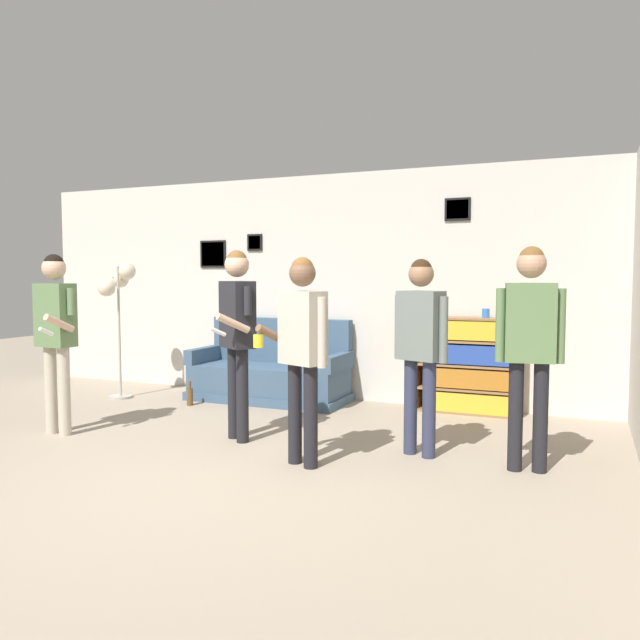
# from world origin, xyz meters

# --- Properties ---
(ground_plane) EXTENTS (20.00, 20.00, 0.00)m
(ground_plane) POSITION_xyz_m (0.00, 0.00, 0.00)
(ground_plane) COLOR gray
(wall_back) EXTENTS (8.70, 0.08, 2.70)m
(wall_back) POSITION_xyz_m (-0.00, 3.64, 1.35)
(wall_back) COLOR beige
(wall_back) RESTS_ON ground_plane
(couch) EXTENTS (1.90, 0.80, 0.96)m
(couch) POSITION_xyz_m (-0.73, 3.24, 0.31)
(couch) COLOR #3D5670
(couch) RESTS_ON ground_plane
(bookshelf) EXTENTS (1.11, 0.30, 1.04)m
(bookshelf) POSITION_xyz_m (1.57, 3.43, 0.52)
(bookshelf) COLOR olive
(bookshelf) RESTS_ON ground_plane
(floor_lamp) EXTENTS (0.41, 0.44, 1.64)m
(floor_lamp) POSITION_xyz_m (-2.47, 2.61, 1.29)
(floor_lamp) COLOR #ADA89E
(floor_lamp) RESTS_ON ground_plane
(person_player_foreground_left) EXTENTS (0.50, 0.48, 1.69)m
(person_player_foreground_left) POSITION_xyz_m (-1.81, 0.99, 1.04)
(person_player_foreground_left) COLOR #B7AD99
(person_player_foreground_left) RESTS_ON ground_plane
(person_player_foreground_center) EXTENTS (0.43, 0.60, 1.71)m
(person_player_foreground_center) POSITION_xyz_m (-0.15, 1.47, 1.06)
(person_player_foreground_center) COLOR black
(person_player_foreground_center) RESTS_ON ground_plane
(person_watcher_holding_cup) EXTENTS (0.57, 0.36, 1.63)m
(person_watcher_holding_cup) POSITION_xyz_m (0.71, 1.00, 1.00)
(person_watcher_holding_cup) COLOR black
(person_watcher_holding_cup) RESTS_ON ground_plane
(person_spectator_near_bookshelf) EXTENTS (0.48, 0.31, 1.62)m
(person_spectator_near_bookshelf) POSITION_xyz_m (1.48, 1.63, 0.99)
(person_spectator_near_bookshelf) COLOR #2D334C
(person_spectator_near_bookshelf) RESTS_ON ground_plane
(person_spectator_far_right) EXTENTS (0.49, 0.25, 1.70)m
(person_spectator_far_right) POSITION_xyz_m (2.34, 1.54, 1.05)
(person_spectator_far_right) COLOR black
(person_spectator_far_right) RESTS_ON ground_plane
(bottle_on_floor) EXTENTS (0.07, 0.07, 0.28)m
(bottle_on_floor) POSITION_xyz_m (-1.43, 2.57, 0.11)
(bottle_on_floor) COLOR brown
(bottle_on_floor) RESTS_ON ground_plane
(drinking_cup) EXTENTS (0.08, 0.08, 0.10)m
(drinking_cup) POSITION_xyz_m (1.75, 3.43, 1.09)
(drinking_cup) COLOR blue
(drinking_cup) RESTS_ON bookshelf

